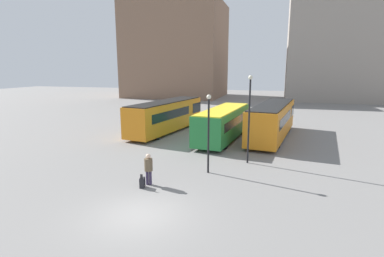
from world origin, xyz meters
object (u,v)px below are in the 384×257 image
(bus_1, at_px, (224,123))
(lamp_post_1, at_px, (209,127))
(bus_0, at_px, (167,115))
(bus_2, at_px, (273,119))
(lamp_post_0, at_px, (249,113))
(traveler, at_px, (148,166))
(suitcase, at_px, (142,183))

(bus_1, relative_size, lamp_post_1, 2.10)
(bus_0, bearing_deg, bus_2, -79.80)
(bus_0, bearing_deg, bus_1, -97.74)
(bus_1, height_order, lamp_post_1, lamp_post_1)
(bus_2, bearing_deg, lamp_post_0, 178.47)
(bus_2, relative_size, lamp_post_1, 2.51)
(traveler, xyz_separation_m, suitcase, (-0.17, -0.49, -0.77))
(suitcase, bearing_deg, bus_0, 5.60)
(bus_0, relative_size, traveler, 6.58)
(bus_0, bearing_deg, lamp_post_0, -123.39)
(bus_0, height_order, lamp_post_1, lamp_post_1)
(lamp_post_0, bearing_deg, traveler, -131.59)
(bus_2, relative_size, lamp_post_0, 2.05)
(bus_1, xyz_separation_m, lamp_post_1, (0.69, -9.09, 1.36))
(bus_2, distance_m, suitcase, 15.88)
(bus_0, distance_m, suitcase, 14.89)
(bus_0, distance_m, bus_2, 10.41)
(suitcase, distance_m, lamp_post_0, 8.43)
(bus_0, height_order, bus_2, bus_2)
(bus_1, bearing_deg, lamp_post_0, -150.17)
(bus_1, height_order, traveler, bus_1)
(suitcase, xyz_separation_m, lamp_post_0, (5.03, 5.97, 3.19))
(lamp_post_1, bearing_deg, lamp_post_0, 51.27)
(bus_1, xyz_separation_m, lamp_post_0, (2.84, -6.42, 1.92))
(bus_2, distance_m, lamp_post_1, 11.76)
(traveler, xyz_separation_m, lamp_post_0, (4.87, 5.48, 2.42))
(bus_2, height_order, lamp_post_1, lamp_post_1)
(lamp_post_1, bearing_deg, bus_2, 72.41)
(traveler, bearing_deg, bus_0, 6.76)
(suitcase, height_order, lamp_post_0, lamp_post_0)
(bus_2, relative_size, traveler, 6.85)
(bus_2, bearing_deg, lamp_post_1, 170.20)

